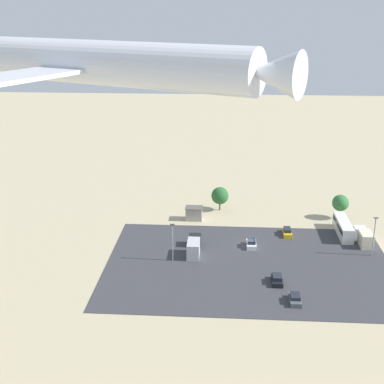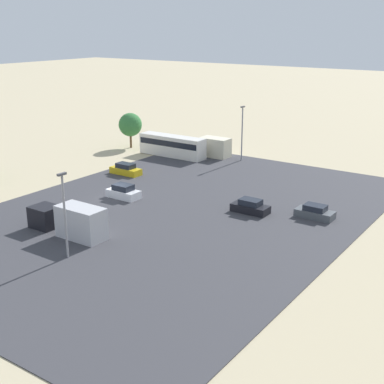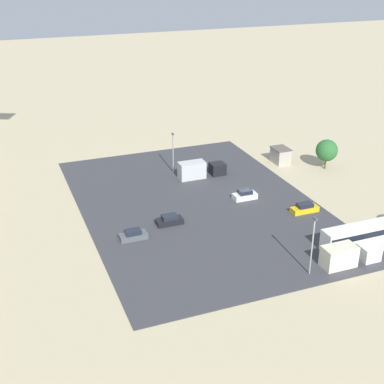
# 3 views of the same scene
# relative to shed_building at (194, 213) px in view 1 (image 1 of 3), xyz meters

# --- Properties ---
(ground_plane) EXTENTS (400.00, 400.00, 0.00)m
(ground_plane) POSITION_rel_shed_building_xyz_m (-12.03, 13.82, -1.56)
(ground_plane) COLOR tan
(parking_lot_surface) EXTENTS (55.15, 37.66, 0.08)m
(parking_lot_surface) POSITION_rel_shed_building_xyz_m (-12.03, 22.65, -1.52)
(parking_lot_surface) COLOR #38383D
(parking_lot_surface) RESTS_ON ground
(shed_building) EXTENTS (4.00, 3.04, 3.10)m
(shed_building) POSITION_rel_shed_building_xyz_m (0.00, 0.00, 0.00)
(shed_building) COLOR #9E998E
(shed_building) RESTS_ON ground
(bus) EXTENTS (2.51, 11.25, 3.20)m
(bus) POSITION_rel_shed_building_xyz_m (-33.13, 6.50, 0.25)
(bus) COLOR silver
(bus) RESTS_ON ground
(parked_car_0) EXTENTS (1.98, 4.07, 1.64)m
(parked_car_0) POSITION_rel_shed_building_xyz_m (-12.86, 14.32, -0.79)
(parked_car_0) COLOR silver
(parked_car_0) RESTS_ON ground
(parked_car_1) EXTENTS (1.91, 4.16, 1.52)m
(parked_car_1) POSITION_rel_shed_building_xyz_m (-16.91, 29.33, -0.84)
(parked_car_1) COLOR black
(parked_car_1) RESTS_ON ground
(parked_car_2) EXTENTS (1.89, 4.10, 1.43)m
(parked_car_2) POSITION_rel_shed_building_xyz_m (-19.39, 35.83, -0.88)
(parked_car_2) COLOR #4C5156
(parked_car_2) RESTS_ON ground
(parked_car_3) EXTENTS (1.78, 4.54, 1.53)m
(parked_car_3) POSITION_rel_shed_building_xyz_m (-20.92, 7.56, -0.84)
(parked_car_3) COLOR gold
(parked_car_3) RESTS_ON ground
(parked_truck_0) EXTENTS (2.53, 8.49, 2.97)m
(parked_truck_0) POSITION_rel_shed_building_xyz_m (-36.62, 10.84, -0.12)
(parked_truck_0) COLOR silver
(parked_truck_0) RESTS_ON ground
(parked_truck_1) EXTENTS (2.44, 9.02, 3.16)m
(parked_truck_1) POSITION_rel_shed_building_xyz_m (-1.11, 17.96, -0.03)
(parked_truck_1) COLOR black
(parked_truck_1) RESTS_ON ground
(tree_near_shed) EXTENTS (4.21, 4.21, 5.86)m
(tree_near_shed) POSITION_rel_shed_building_xyz_m (-5.94, -6.54, 2.19)
(tree_near_shed) COLOR brown
(tree_near_shed) RESTS_ON ground
(tree_apron_mid) EXTENTS (3.89, 3.89, 5.84)m
(tree_apron_mid) POSITION_rel_shed_building_xyz_m (-34.19, -3.00, 2.33)
(tree_apron_mid) COLOR brown
(tree_apron_mid) RESTS_ON ground
(light_pole_lot_centre) EXTENTS (0.90, 0.28, 8.25)m
(light_pole_lot_centre) POSITION_rel_shed_building_xyz_m (-36.84, 16.84, 3.08)
(light_pole_lot_centre) COLOR gray
(light_pole_lot_centre) RESTS_ON ground
(light_pole_lot_edge) EXTENTS (0.90, 0.28, 7.80)m
(light_pole_lot_edge) POSITION_rel_shed_building_xyz_m (2.82, 21.70, 2.85)
(light_pole_lot_edge) COLOR gray
(light_pole_lot_edge) RESTS_ON ground
(airplane) EXTENTS (38.37, 32.29, 9.58)m
(airplane) POSITION_rel_shed_building_xyz_m (5.80, 65.90, 41.08)
(airplane) COLOR silver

